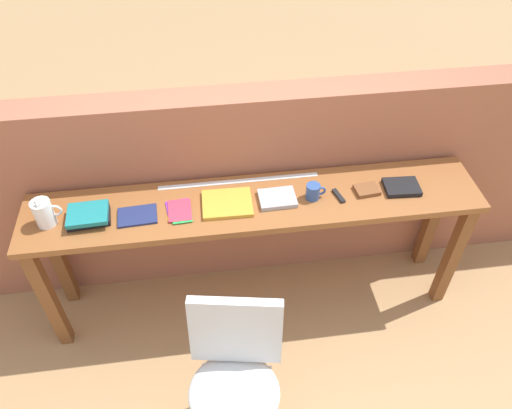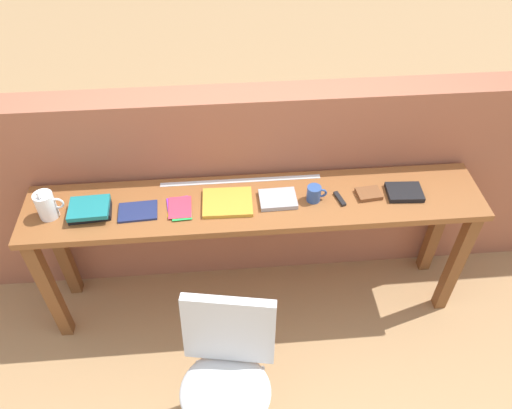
% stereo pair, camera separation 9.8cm
% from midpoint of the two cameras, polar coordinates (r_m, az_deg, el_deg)
% --- Properties ---
extents(ground_plane, '(40.00, 40.00, 0.00)m').
position_cam_midpoint_polar(ground_plane, '(3.21, 1.29, -14.82)').
color(ground_plane, tan).
extents(brick_wall_back, '(6.00, 0.20, 1.35)m').
position_cam_midpoint_polar(brick_wall_back, '(3.09, 0.31, 1.98)').
color(brick_wall_back, '#9E5B42').
rests_on(brick_wall_back, ground).
extents(sideboard, '(2.50, 0.44, 0.88)m').
position_cam_midpoint_polar(sideboard, '(2.80, 0.92, -1.66)').
color(sideboard, brown).
rests_on(sideboard, ground).
extents(chair_white_moulded, '(0.51, 0.52, 0.89)m').
position_cam_midpoint_polar(chair_white_moulded, '(2.50, -2.19, -18.44)').
color(chair_white_moulded, silver).
rests_on(chair_white_moulded, ground).
extents(pitcher_white, '(0.14, 0.10, 0.18)m').
position_cam_midpoint_polar(pitcher_white, '(2.77, -21.91, -0.09)').
color(pitcher_white, white).
rests_on(pitcher_white, sideboard).
extents(book_stack_leftmost, '(0.23, 0.18, 0.06)m').
position_cam_midpoint_polar(book_stack_leftmost, '(2.73, -17.52, -0.62)').
color(book_stack_leftmost, black).
rests_on(book_stack_leftmost, sideboard).
extents(magazine_cycling, '(0.21, 0.15, 0.01)m').
position_cam_midpoint_polar(magazine_cycling, '(2.70, -12.33, -0.79)').
color(magazine_cycling, navy).
rests_on(magazine_cycling, sideboard).
extents(pamphlet_pile_colourful, '(0.14, 0.19, 0.01)m').
position_cam_midpoint_polar(pamphlet_pile_colourful, '(2.68, -7.70, -0.36)').
color(pamphlet_pile_colourful, yellow).
rests_on(pamphlet_pile_colourful, sideboard).
extents(book_open_centre, '(0.27, 0.22, 0.02)m').
position_cam_midpoint_polar(book_open_centre, '(2.68, -2.24, 0.23)').
color(book_open_centre, gold).
rests_on(book_open_centre, sideboard).
extents(book_grey_hardcover, '(0.20, 0.16, 0.03)m').
position_cam_midpoint_polar(book_grey_hardcover, '(2.70, 3.56, 0.60)').
color(book_grey_hardcover, '#9E9EA3').
rests_on(book_grey_hardcover, sideboard).
extents(mug, '(0.11, 0.08, 0.09)m').
position_cam_midpoint_polar(mug, '(2.70, 7.72, 1.23)').
color(mug, '#2D4C8C').
rests_on(mug, sideboard).
extents(multitool_folded, '(0.05, 0.11, 0.02)m').
position_cam_midpoint_polar(multitool_folded, '(2.75, 10.56, 0.63)').
color(multitool_folded, black).
rests_on(multitool_folded, sideboard).
extents(leather_journal_brown, '(0.14, 0.11, 0.02)m').
position_cam_midpoint_polar(leather_journal_brown, '(2.81, 13.74, 1.19)').
color(leather_journal_brown, brown).
rests_on(leather_journal_brown, sideboard).
extents(book_repair_rightmost, '(0.20, 0.16, 0.03)m').
position_cam_midpoint_polar(book_repair_rightmost, '(2.87, 17.55, 1.34)').
color(book_repair_rightmost, black).
rests_on(book_repair_rightmost, sideboard).
extents(ruler_metal_back_edge, '(0.91, 0.03, 0.00)m').
position_cam_midpoint_polar(ruler_metal_back_edge, '(2.82, -0.76, 2.73)').
color(ruler_metal_back_edge, silver).
rests_on(ruler_metal_back_edge, sideboard).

